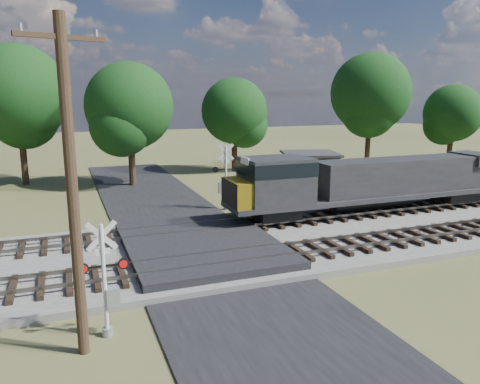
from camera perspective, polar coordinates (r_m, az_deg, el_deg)
name	(u,v)px	position (r m, az deg, el deg)	size (l,w,h in m)	color
ground	(204,256)	(22.33, -4.44, -7.78)	(160.00, 160.00, 0.00)	#4C502B
ballast_bed	(374,229)	(27.10, 16.01, -4.34)	(140.00, 10.00, 0.30)	gray
road	(204,255)	(22.32, -4.44, -7.68)	(7.00, 60.00, 0.08)	black
crossing_panel	(201,246)	(22.69, -4.81, -6.63)	(7.00, 9.00, 0.62)	#262628
track_near	(282,253)	(21.50, 5.16, -7.41)	(140.00, 2.60, 0.33)	black
track_far	(242,225)	(25.87, 0.31, -4.02)	(140.00, 2.60, 0.33)	black
crossing_signal_near	(108,289)	(15.36, -15.85, -11.30)	(1.52, 0.33, 3.77)	silver
crossing_signal_far	(225,183)	(30.58, -1.89, 1.16)	(1.76, 0.41, 4.37)	silver
utility_pole	(72,184)	(13.60, -19.82, 0.90)	(2.26, 0.87, 9.57)	#332517
equipment_shed	(310,170)	(38.35, 8.49, 2.68)	(5.23, 5.23, 2.90)	#4C2A20
treeline	(210,103)	(42.44, -3.71, 10.77)	(81.18, 12.17, 11.75)	black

